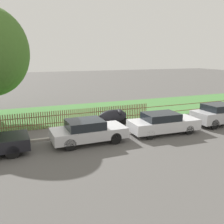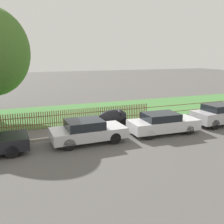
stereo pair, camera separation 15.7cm
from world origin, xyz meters
TOP-DOWN VIEW (x-y plane):
  - ground_plane at (0.00, 0.00)m, footprint 120.00×120.00m
  - kerb_stone at (0.00, 0.10)m, footprint 41.24×0.20m
  - grass_strip at (0.00, 6.07)m, footprint 41.24×7.36m
  - park_fence at (0.00, 2.41)m, footprint 41.24×0.05m
  - parked_car_navy_estate at (-0.09, -1.14)m, footprint 4.05×1.88m
  - parked_car_red_compact at (4.62, -1.26)m, footprint 4.30×1.82m
  - parked_car_white_van at (9.30, -1.01)m, footprint 3.93×1.79m
  - covered_motorcycle at (2.46, 1.38)m, footprint 2.08×0.87m

SIDE VIEW (x-z plane):
  - ground_plane at x=0.00m, z-range 0.00..0.00m
  - grass_strip at x=0.00m, z-range 0.00..0.01m
  - kerb_stone at x=0.00m, z-range 0.00..0.12m
  - park_fence at x=0.00m, z-range 0.00..1.14m
  - parked_car_red_compact at x=4.62m, z-range 0.02..1.30m
  - parked_car_navy_estate at x=-0.09m, z-range 0.02..1.30m
  - covered_motorcycle at x=2.46m, z-range 0.12..1.24m
  - parked_car_white_van at x=9.30m, z-range 0.03..1.47m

